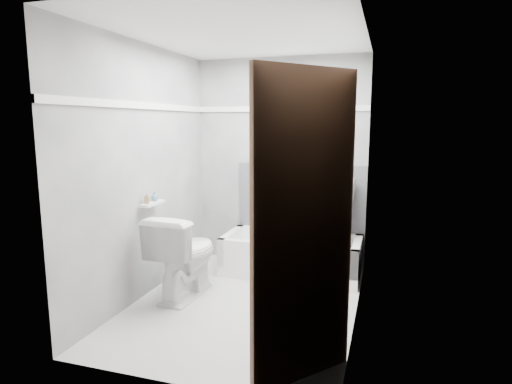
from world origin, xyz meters
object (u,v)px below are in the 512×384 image
at_px(toilet, 185,255).
at_px(soap_bottle_a, 147,198).
at_px(soap_bottle_b, 155,196).
at_px(door, 339,247).
at_px(bathtub, 291,255).
at_px(office_chair, 321,222).

distance_m(toilet, soap_bottle_a, 0.66).
height_order(toilet, soap_bottle_b, soap_bottle_b).
height_order(door, soap_bottle_a, door).
distance_m(soap_bottle_a, soap_bottle_b, 0.14).
relative_size(bathtub, soap_bottle_b, 16.93).
distance_m(bathtub, soap_bottle_a, 1.72).
height_order(office_chair, door, door).
bearing_deg(soap_bottle_b, toilet, -4.81).
relative_size(toilet, soap_bottle_a, 8.40).
distance_m(bathtub, soap_bottle_b, 1.64).
bearing_deg(soap_bottle_a, door, -31.92).
distance_m(toilet, soap_bottle_b, 0.64).
xyz_separation_m(office_chair, soap_bottle_b, (-1.48, -0.92, 0.36)).
bearing_deg(bathtub, soap_bottle_b, -143.24).
height_order(toilet, door, door).
distance_m(door, soap_bottle_a, 2.26).
relative_size(bathtub, office_chair, 1.58).
bearing_deg(bathtub, door, -71.25).
distance_m(office_chair, door, 2.34).
relative_size(door, soap_bottle_b, 22.58).
relative_size(office_chair, soap_bottle_b, 10.75).
height_order(bathtub, toilet, toilet).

